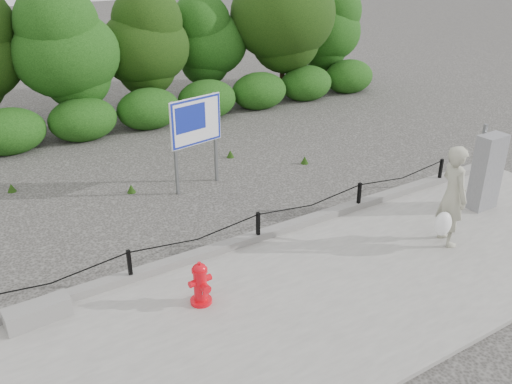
{
  "coord_description": "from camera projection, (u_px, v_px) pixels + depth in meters",
  "views": [
    {
      "loc": [
        -4.76,
        -7.48,
        5.26
      ],
      "look_at": [
        0.08,
        0.2,
        1.0
      ],
      "focal_mm": 38.0,
      "sensor_mm": 36.0,
      "label": 1
    }
  ],
  "objects": [
    {
      "name": "advertising_sign",
      "position": [
        196.0,
        125.0,
        11.96
      ],
      "size": [
        1.33,
        0.33,
        2.14
      ],
      "rotation": [
        0.0,
        0.0,
        0.18
      ],
      "color": "slate",
      "rests_on": "ground"
    },
    {
      "name": "sidewalk",
      "position": [
        325.0,
        296.0,
        8.71
      ],
      "size": [
        14.0,
        4.0,
        0.08
      ],
      "primitive_type": "cube",
      "color": "gray",
      "rests_on": "ground"
    },
    {
      "name": "concrete_block",
      "position": [
        38.0,
        313.0,
        8.02
      ],
      "size": [
        0.96,
        0.4,
        0.3
      ],
      "primitive_type": "cube",
      "rotation": [
        0.0,
        0.0,
        0.07
      ],
      "color": "gray",
      "rests_on": "sidewalk"
    },
    {
      "name": "chain_barrier",
      "position": [
        258.0,
        223.0,
        10.06
      ],
      "size": [
        10.06,
        0.06,
        0.6
      ],
      "color": "black",
      "rests_on": "sidewalk"
    },
    {
      "name": "ground",
      "position": [
        258.0,
        244.0,
        10.26
      ],
      "size": [
        90.0,
        90.0,
        0.0
      ],
      "primitive_type": "plane",
      "color": "#2D2B28",
      "rests_on": "ground"
    },
    {
      "name": "fire_hydrant",
      "position": [
        201.0,
        284.0,
        8.34
      ],
      "size": [
        0.39,
        0.4,
        0.74
      ],
      "rotation": [
        0.0,
        0.0,
        0.09
      ],
      "color": "red",
      "rests_on": "sidewalk"
    },
    {
      "name": "treeline",
      "position": [
        117.0,
        37.0,
        16.26
      ],
      "size": [
        20.28,
        3.78,
        5.2
      ],
      "color": "black",
      "rests_on": "ground"
    },
    {
      "name": "utility_cabinet",
      "position": [
        487.0,
        172.0,
        11.17
      ],
      "size": [
        0.61,
        0.43,
        1.78
      ],
      "rotation": [
        0.0,
        0.0,
        0.01
      ],
      "color": "gray",
      "rests_on": "sidewalk"
    },
    {
      "name": "pedestrian",
      "position": [
        452.0,
        197.0,
        9.79
      ],
      "size": [
        0.85,
        0.81,
        1.91
      ],
      "rotation": [
        0.0,
        0.0,
        1.23
      ],
      "color": "#A09F89",
      "rests_on": "sidewalk"
    },
    {
      "name": "curb",
      "position": [
        257.0,
        236.0,
        10.23
      ],
      "size": [
        14.0,
        0.22,
        0.14
      ],
      "primitive_type": "cube",
      "color": "slate",
      "rests_on": "sidewalk"
    }
  ]
}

